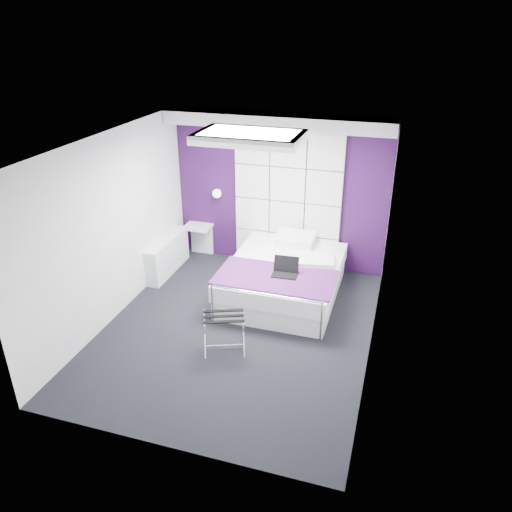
{
  "coord_description": "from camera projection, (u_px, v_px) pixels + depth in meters",
  "views": [
    {
      "loc": [
        1.96,
        -5.47,
        3.94
      ],
      "look_at": [
        0.16,
        0.35,
        0.99
      ],
      "focal_mm": 35.0,
      "sensor_mm": 36.0,
      "label": 1
    }
  ],
  "objects": [
    {
      "name": "accent_wall",
      "position": [
        279.0,
        192.0,
        8.26
      ],
      "size": [
        3.58,
        0.02,
        2.58
      ],
      "primitive_type": "cube",
      "color": "#2E0D3B",
      "rests_on": "wall_back"
    },
    {
      "name": "radiator",
      "position": [
        168.0,
        255.0,
        8.38
      ],
      "size": [
        0.22,
        1.2,
        0.6
      ],
      "primitive_type": "cube",
      "color": "white",
      "rests_on": "floor"
    },
    {
      "name": "wall_lamp",
      "position": [
        218.0,
        193.0,
        8.46
      ],
      "size": [
        0.15,
        0.15,
        0.15
      ],
      "primitive_type": "sphere",
      "color": "white",
      "rests_on": "wall_back"
    },
    {
      "name": "wall_back",
      "position": [
        280.0,
        192.0,
        8.27
      ],
      "size": [
        3.6,
        0.0,
        3.6
      ],
      "primitive_type": "plane",
      "rotation": [
        1.57,
        0.0,
        0.0
      ],
      "color": "silver",
      "rests_on": "floor"
    },
    {
      "name": "floor",
      "position": [
        238.0,
        329.0,
        6.94
      ],
      "size": [
        4.4,
        4.4,
        0.0
      ],
      "primitive_type": "plane",
      "color": "black",
      "rests_on": "ground"
    },
    {
      "name": "luggage_rack",
      "position": [
        224.0,
        332.0,
        6.42
      ],
      "size": [
        0.52,
        0.38,
        0.51
      ],
      "rotation": [
        0.0,
        0.0,
        0.38
      ],
      "color": "silver",
      "rests_on": "floor"
    },
    {
      "name": "nightstand",
      "position": [
        198.0,
        227.0,
        8.81
      ],
      "size": [
        0.47,
        0.36,
        0.05
      ],
      "primitive_type": "cube",
      "color": "white",
      "rests_on": "wall_back"
    },
    {
      "name": "headboard",
      "position": [
        287.0,
        201.0,
        8.23
      ],
      "size": [
        1.8,
        0.08,
        2.3
      ],
      "primitive_type": null,
      "color": "silver",
      "rests_on": "wall_back"
    },
    {
      "name": "laptop",
      "position": [
        286.0,
        270.0,
        7.16
      ],
      "size": [
        0.36,
        0.26,
        0.26
      ],
      "rotation": [
        0.0,
        0.0,
        0.05
      ],
      "color": "black",
      "rests_on": "bed"
    },
    {
      "name": "wall_left",
      "position": [
        112.0,
        228.0,
        6.85
      ],
      "size": [
        0.0,
        4.4,
        4.4
      ],
      "primitive_type": "plane",
      "rotation": [
        1.57,
        0.0,
        1.57
      ],
      "color": "silver",
      "rests_on": "floor"
    },
    {
      "name": "skylight",
      "position": [
        250.0,
        136.0,
        6.35
      ],
      "size": [
        1.36,
        0.86,
        0.12
      ],
      "primitive_type": null,
      "color": "white",
      "rests_on": "ceiling"
    },
    {
      "name": "ceiling",
      "position": [
        234.0,
        143.0,
        5.81
      ],
      "size": [
        4.4,
        4.4,
        0.0
      ],
      "primitive_type": "plane",
      "rotation": [
        3.14,
        0.0,
        0.0
      ],
      "color": "white",
      "rests_on": "wall_back"
    },
    {
      "name": "soffit",
      "position": [
        277.0,
        121.0,
        7.53
      ],
      "size": [
        3.58,
        0.5,
        0.2
      ],
      "primitive_type": "cube",
      "color": "white",
      "rests_on": "wall_back"
    },
    {
      "name": "wall_right",
      "position": [
        380.0,
        263.0,
        5.9
      ],
      "size": [
        0.0,
        4.4,
        4.4
      ],
      "primitive_type": "plane",
      "rotation": [
        1.57,
        0.0,
        -1.57
      ],
      "color": "silver",
      "rests_on": "floor"
    },
    {
      "name": "bed",
      "position": [
        284.0,
        277.0,
        7.67
      ],
      "size": [
        1.7,
        2.06,
        0.72
      ],
      "color": "white",
      "rests_on": "floor"
    }
  ]
}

